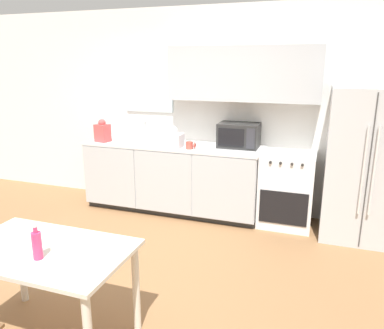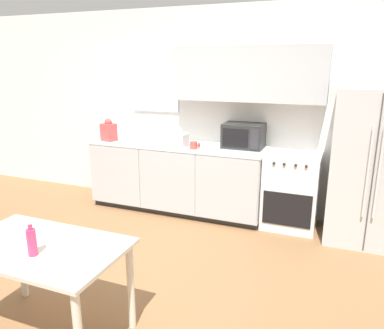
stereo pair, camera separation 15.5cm
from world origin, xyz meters
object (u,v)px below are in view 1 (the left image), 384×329
dining_table (45,263)px  refrigerator (365,165)px  drink_bottle (37,245)px  microwave (239,135)px  coffee_mug (190,145)px  oven_range (286,189)px

dining_table → refrigerator: bearing=49.1°
dining_table → drink_bottle: size_ratio=4.91×
microwave → drink_bottle: size_ratio=2.07×
coffee_mug → dining_table: bearing=-95.0°
oven_range → dining_table: oven_range is taller
oven_range → drink_bottle: size_ratio=3.74×
dining_table → microwave: bearing=74.4°
dining_table → drink_bottle: bearing=-62.7°
oven_range → microwave: microwave is taller
refrigerator → coffee_mug: (-2.05, -0.16, 0.12)m
microwave → dining_table: microwave is taller
microwave → coffee_mug: 0.64m
coffee_mug → dining_table: 2.49m
oven_range → drink_bottle: (-1.35, -2.80, 0.38)m
oven_range → coffee_mug: 1.33m
microwave → drink_bottle: bearing=-103.8°
microwave → dining_table: 2.90m
coffee_mug → dining_table: coffee_mug is taller
microwave → drink_bottle: microwave is taller
coffee_mug → refrigerator: bearing=4.4°
refrigerator → dining_table: (-2.26, -2.61, -0.24)m
oven_range → coffee_mug: (-1.20, -0.22, 0.52)m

